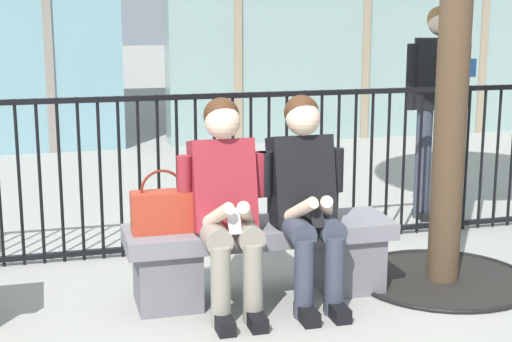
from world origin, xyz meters
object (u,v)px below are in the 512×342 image
Objects in this scene: seated_person_companion at (306,194)px; handbag_on_bench at (163,210)px; seated_person_with_phone at (226,199)px; stone_bench at (260,253)px; bystander_at_railing at (437,96)px.

seated_person_companion reaches higher than handbag_on_bench.
seated_person_with_phone is 1.00× the size of seated_person_companion.
stone_bench is at bearing 151.50° from seated_person_companion.
bystander_at_railing is (1.61, 1.50, 0.35)m from seated_person_companion.
handbag_on_bench is 2.83m from bystander_at_railing.
stone_bench is at bearing -143.49° from bystander_at_railing.
seated_person_with_phone is at bearing 180.00° from seated_person_companion.
bystander_at_railing is at bearing 42.88° from seated_person_companion.
seated_person_with_phone is at bearing -19.08° from handbag_on_bench.
bystander_at_railing is (1.85, 1.37, 0.73)m from stone_bench.
handbag_on_bench is (-0.34, 0.12, -0.07)m from seated_person_with_phone.
seated_person_with_phone is 0.71× the size of bystander_at_railing.
seated_person_companion is 0.71× the size of bystander_at_railing.
stone_bench is 2.42m from bystander_at_railing.
bystander_at_railing is at bearing 35.68° from seated_person_with_phone.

